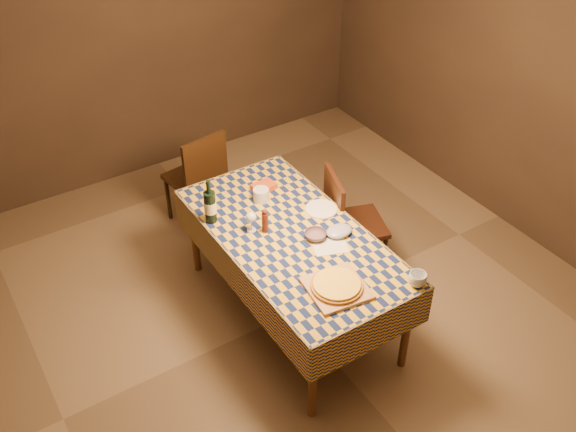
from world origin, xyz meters
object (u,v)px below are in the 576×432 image
Objects in this scene: cutting_board at (337,288)px; dining_table at (292,243)px; bowl at (316,235)px; pizza at (337,285)px; white_plate at (321,209)px; wine_bottle at (210,206)px; chair_right at (347,219)px; chair_far at (199,175)px.

dining_table is at bearing 84.44° from cutting_board.
dining_table is at bearing 134.89° from bowl.
dining_table is 4.67× the size of pizza.
wine_bottle is at bearing 156.64° from white_plate.
white_plate is at bearing 20.42° from dining_table.
chair_right reaches higher than white_plate.
chair_far is (-0.01, 1.96, -0.29)m from pizza.
pizza is at bearing -118.32° from white_plate.
dining_table is 0.68m from chair_right.
chair_far reaches higher than pizza.
chair_right is (0.51, 0.30, -0.27)m from bowl.
pizza is at bearing -89.85° from chair_far.
cutting_board reaches higher than white_plate.
wine_bottle reaches higher than cutting_board.
chair_right is at bearing -59.29° from chair_far.
pizza reaches higher than bowl.
bowl is 0.66m from chair_right.
bowl is (0.18, 0.49, -0.01)m from pizza.
chair_right is (0.69, 0.79, -0.29)m from pizza.
chair_far is 1.36m from chair_right.
bowl reaches higher than cutting_board.
dining_table is at bearing 84.44° from pizza.
dining_table is 12.18× the size of bowl.
wine_bottle reaches higher than bowl.
bowl is 0.44× the size of wine_bottle.
wine_bottle is 0.37× the size of chair_far.
wine_bottle is at bearing 107.93° from cutting_board.
dining_table is 0.37m from white_plate.
chair_far is (-0.18, 1.48, -0.27)m from bowl.
wine_bottle is at bearing 132.04° from dining_table.
cutting_board is at bearing -93.58° from pizza.
chair_far is (-0.06, 1.36, -0.17)m from dining_table.
bowl is 0.76m from wine_bottle.
cutting_board is at bearing -89.85° from chair_far.
cutting_board is 0.38× the size of chair_right.
chair_right is (0.69, 0.79, -0.26)m from cutting_board.
cutting_board is 0.83m from white_plate.
dining_table is at bearing -87.30° from chair_far.
cutting_board is 2.36× the size of bowl.
cutting_board is 0.52m from bowl.
dining_table is 0.62m from pizza.
pizza is 0.42× the size of chair_right.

